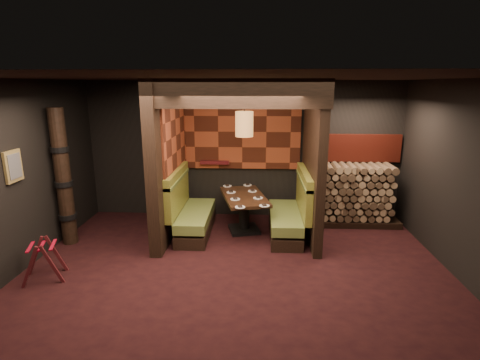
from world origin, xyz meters
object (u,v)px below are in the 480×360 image
object	(u,v)px
booth_bench_left	(190,213)
totem_column	(63,179)
dining_table	(244,207)
luggage_rack	(43,259)
pendant_lamp	(244,124)
firewood_stack	(356,194)
booth_bench_right	(291,215)

from	to	relation	value
booth_bench_left	totem_column	size ratio (longest dim) A/B	0.67
dining_table	luggage_rack	world-z (taller)	dining_table
pendant_lamp	firewood_stack	distance (m)	2.73
booth_bench_left	firewood_stack	world-z (taller)	firewood_stack
booth_bench_left	luggage_rack	distance (m)	2.59
pendant_lamp	totem_column	bearing A→B (deg)	-167.99
dining_table	totem_column	size ratio (longest dim) A/B	0.62
booth_bench_right	dining_table	bearing A→B (deg)	169.64
booth_bench_left	pendant_lamp	size ratio (longest dim) A/B	1.60
pendant_lamp	luggage_rack	world-z (taller)	pendant_lamp
luggage_rack	firewood_stack	bearing A→B (deg)	26.61
totem_column	dining_table	bearing A→B (deg)	12.89
dining_table	totem_column	bearing A→B (deg)	-167.11
booth_bench_left	pendant_lamp	world-z (taller)	pendant_lamp
pendant_lamp	firewood_stack	world-z (taller)	pendant_lamp
pendant_lamp	totem_column	size ratio (longest dim) A/B	0.42
booth_bench_right	firewood_stack	size ratio (longest dim) A/B	0.92
booth_bench_right	totem_column	world-z (taller)	totem_column
booth_bench_left	booth_bench_right	xyz separation A→B (m)	(1.89, 0.00, 0.00)
booth_bench_left	firewood_stack	bearing A→B (deg)	12.17
totem_column	luggage_rack	bearing A→B (deg)	-78.10
booth_bench_right	pendant_lamp	world-z (taller)	pendant_lamp
pendant_lamp	firewood_stack	size ratio (longest dim) A/B	0.58
dining_table	pendant_lamp	size ratio (longest dim) A/B	1.50
luggage_rack	pendant_lamp	bearing A→B (deg)	34.51
dining_table	totem_column	xyz separation A→B (m)	(-3.10, -0.71, 0.70)
luggage_rack	totem_column	distance (m)	1.58
pendant_lamp	booth_bench_right	bearing A→B (deg)	-7.18
booth_bench_left	dining_table	bearing A→B (deg)	8.99
booth_bench_right	luggage_rack	distance (m)	4.14
booth_bench_left	dining_table	size ratio (longest dim) A/B	1.07
dining_table	booth_bench_left	bearing A→B (deg)	-171.01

